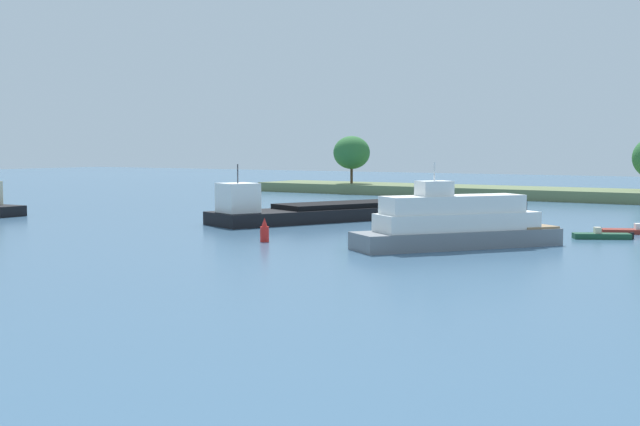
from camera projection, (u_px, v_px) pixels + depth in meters
name	position (u px, v px, depth m)	size (l,w,h in m)	color
treeline_island	(582.00, 180.00, 117.26)	(94.93, 11.99, 9.35)	#66754C
cargo_barge	(375.00, 209.00, 88.26)	(20.38, 38.48, 5.87)	black
fishing_skiff	(602.00, 236.00, 67.69)	(4.61, 3.34, 0.95)	#19472D
small_motorboat	(633.00, 231.00, 71.64)	(5.54, 3.87, 0.90)	maroon
white_riverboat	(457.00, 225.00, 61.74)	(12.52, 15.38, 6.39)	slate
channel_buoy_red	(265.00, 231.00, 65.57)	(0.70, 0.70, 1.90)	red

